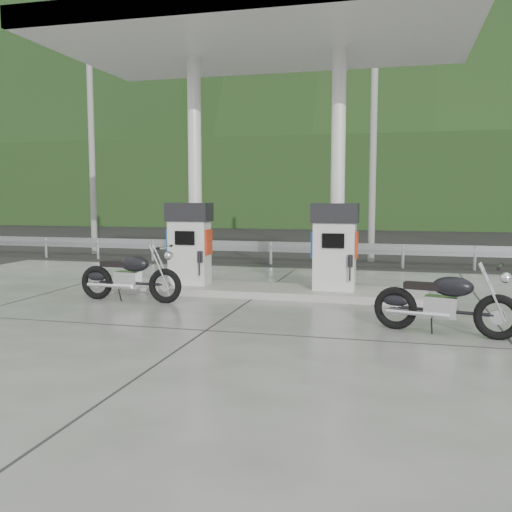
% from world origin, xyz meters
% --- Properties ---
extents(ground, '(160.00, 160.00, 0.00)m').
position_xyz_m(ground, '(0.00, 0.00, 0.00)').
color(ground, black).
rests_on(ground, ground).
extents(forecourt_apron, '(18.00, 14.00, 0.02)m').
position_xyz_m(forecourt_apron, '(0.00, 0.00, 0.01)').
color(forecourt_apron, '#61625D').
rests_on(forecourt_apron, ground).
extents(pump_island, '(7.00, 1.40, 0.15)m').
position_xyz_m(pump_island, '(0.00, 2.50, 0.10)').
color(pump_island, '#99968E').
rests_on(pump_island, forecourt_apron).
extents(gas_pump_left, '(0.95, 0.55, 1.80)m').
position_xyz_m(gas_pump_left, '(-1.60, 2.50, 1.07)').
color(gas_pump_left, silver).
rests_on(gas_pump_left, pump_island).
extents(gas_pump_right, '(0.95, 0.55, 1.80)m').
position_xyz_m(gas_pump_right, '(1.60, 2.50, 1.07)').
color(gas_pump_right, silver).
rests_on(gas_pump_right, pump_island).
extents(canopy_column_left, '(0.30, 0.30, 5.00)m').
position_xyz_m(canopy_column_left, '(-1.60, 2.90, 2.67)').
color(canopy_column_left, silver).
rests_on(canopy_column_left, pump_island).
extents(canopy_column_right, '(0.30, 0.30, 5.00)m').
position_xyz_m(canopy_column_right, '(1.60, 2.90, 2.67)').
color(canopy_column_right, silver).
rests_on(canopy_column_right, pump_island).
extents(canopy_roof, '(8.50, 5.00, 0.40)m').
position_xyz_m(canopy_roof, '(0.00, 2.50, 5.37)').
color(canopy_roof, white).
rests_on(canopy_roof, canopy_column_left).
extents(guardrail, '(26.00, 0.16, 1.42)m').
position_xyz_m(guardrail, '(0.00, 8.00, 0.71)').
color(guardrail, gray).
rests_on(guardrail, ground).
extents(road, '(60.00, 7.00, 0.01)m').
position_xyz_m(road, '(0.00, 11.50, 0.00)').
color(road, black).
rests_on(road, ground).
extents(utility_pole_a, '(0.22, 0.22, 8.00)m').
position_xyz_m(utility_pole_a, '(-8.00, 9.50, 4.00)').
color(utility_pole_a, gray).
rests_on(utility_pole_a, ground).
extents(utility_pole_b, '(0.22, 0.22, 8.00)m').
position_xyz_m(utility_pole_b, '(2.00, 9.50, 4.00)').
color(utility_pole_b, gray).
rests_on(utility_pole_b, ground).
extents(tree_band, '(80.00, 6.00, 6.00)m').
position_xyz_m(tree_band, '(0.00, 30.00, 3.00)').
color(tree_band, black).
rests_on(tree_band, ground).
extents(forested_hills, '(100.00, 40.00, 140.00)m').
position_xyz_m(forested_hills, '(0.00, 60.00, 0.00)').
color(forested_hills, black).
rests_on(forested_hills, ground).
extents(motorcycle_left, '(2.11, 0.75, 0.98)m').
position_xyz_m(motorcycle_left, '(-2.32, 1.05, 0.51)').
color(motorcycle_left, black).
rests_on(motorcycle_left, forecourt_apron).
extents(motorcycle_right, '(2.13, 1.08, 0.96)m').
position_xyz_m(motorcycle_right, '(3.60, -0.31, 0.50)').
color(motorcycle_right, black).
rests_on(motorcycle_right, forecourt_apron).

